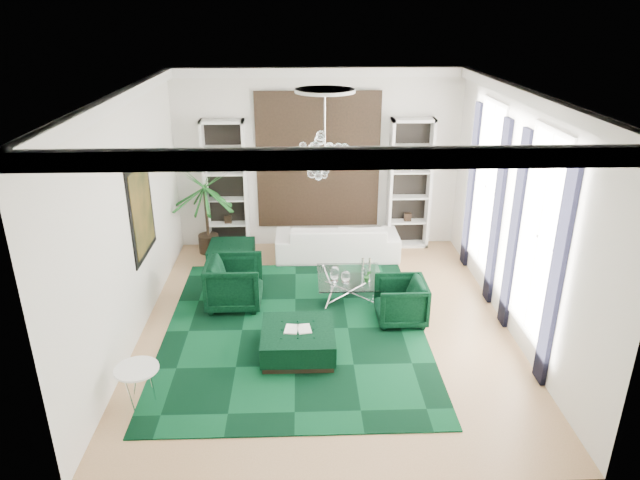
{
  "coord_description": "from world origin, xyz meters",
  "views": [
    {
      "loc": [
        -0.39,
        -8.28,
        4.93
      ],
      "look_at": [
        -0.07,
        0.5,
        1.31
      ],
      "focal_mm": 32.0,
      "sensor_mm": 36.0,
      "label": 1
    }
  ],
  "objects_px": {
    "side_table": "(139,387)",
    "palm": "(205,200)",
    "ottoman_side": "(232,254)",
    "coffee_table": "(350,286)",
    "sofa": "(337,240)",
    "armchair_right": "(401,301)",
    "armchair_left": "(235,283)",
    "ottoman_front": "(298,342)"
  },
  "relations": [
    {
      "from": "sofa",
      "to": "side_table",
      "type": "distance_m",
      "value": 5.55
    },
    {
      "from": "sofa",
      "to": "ottoman_side",
      "type": "bearing_deg",
      "value": 6.27
    },
    {
      "from": "ottoman_front",
      "to": "side_table",
      "type": "distance_m",
      "value": 2.37
    },
    {
      "from": "armchair_left",
      "to": "sofa",
      "type": "bearing_deg",
      "value": -43.37
    },
    {
      "from": "sofa",
      "to": "armchair_right",
      "type": "distance_m",
      "value": 2.83
    },
    {
      "from": "ottoman_side",
      "to": "armchair_left",
      "type": "bearing_deg",
      "value": -81.88
    },
    {
      "from": "ottoman_side",
      "to": "palm",
      "type": "distance_m",
      "value": 1.27
    },
    {
      "from": "side_table",
      "to": "palm",
      "type": "height_order",
      "value": "palm"
    },
    {
      "from": "ottoman_side",
      "to": "coffee_table",
      "type": "bearing_deg",
      "value": -33.78
    },
    {
      "from": "ottoman_side",
      "to": "side_table",
      "type": "relative_size",
      "value": 1.57
    },
    {
      "from": "armchair_right",
      "to": "ottoman_side",
      "type": "relative_size",
      "value": 0.91
    },
    {
      "from": "armchair_left",
      "to": "palm",
      "type": "bearing_deg",
      "value": 18.56
    },
    {
      "from": "sofa",
      "to": "palm",
      "type": "bearing_deg",
      "value": -7.6
    },
    {
      "from": "ottoman_front",
      "to": "side_table",
      "type": "height_order",
      "value": "side_table"
    },
    {
      "from": "coffee_table",
      "to": "side_table",
      "type": "distance_m",
      "value": 4.23
    },
    {
      "from": "ottoman_front",
      "to": "palm",
      "type": "xyz_separation_m",
      "value": [
        -1.91,
        3.99,
        0.96
      ]
    },
    {
      "from": "armchair_left",
      "to": "ottoman_side",
      "type": "relative_size",
      "value": 1.06
    },
    {
      "from": "armchair_right",
      "to": "side_table",
      "type": "relative_size",
      "value": 1.43
    },
    {
      "from": "ottoman_front",
      "to": "palm",
      "type": "distance_m",
      "value": 4.53
    },
    {
      "from": "coffee_table",
      "to": "side_table",
      "type": "height_order",
      "value": "side_table"
    },
    {
      "from": "armchair_right",
      "to": "ottoman_front",
      "type": "bearing_deg",
      "value": -61.18
    },
    {
      "from": "armchair_left",
      "to": "ottoman_side",
      "type": "height_order",
      "value": "armchair_left"
    },
    {
      "from": "armchair_left",
      "to": "side_table",
      "type": "relative_size",
      "value": 1.68
    },
    {
      "from": "sofa",
      "to": "palm",
      "type": "relative_size",
      "value": 1.08
    },
    {
      "from": "sofa",
      "to": "side_table",
      "type": "height_order",
      "value": "sofa"
    },
    {
      "from": "coffee_table",
      "to": "ottoman_front",
      "type": "bearing_deg",
      "value": -116.98
    },
    {
      "from": "side_table",
      "to": "ottoman_front",
      "type": "bearing_deg",
      "value": 27.4
    },
    {
      "from": "armchair_right",
      "to": "side_table",
      "type": "distance_m",
      "value": 4.32
    },
    {
      "from": "coffee_table",
      "to": "ottoman_front",
      "type": "distance_m",
      "value": 2.07
    },
    {
      "from": "armchair_right",
      "to": "ottoman_side",
      "type": "distance_m",
      "value": 3.93
    },
    {
      "from": "side_table",
      "to": "palm",
      "type": "distance_m",
      "value": 5.16
    },
    {
      "from": "ottoman_front",
      "to": "palm",
      "type": "relative_size",
      "value": 0.46
    },
    {
      "from": "armchair_left",
      "to": "palm",
      "type": "relative_size",
      "value": 0.41
    },
    {
      "from": "coffee_table",
      "to": "palm",
      "type": "distance_m",
      "value": 3.7
    },
    {
      "from": "armchair_right",
      "to": "ottoman_side",
      "type": "height_order",
      "value": "armchair_right"
    },
    {
      "from": "armchair_right",
      "to": "side_table",
      "type": "height_order",
      "value": "armchair_right"
    },
    {
      "from": "side_table",
      "to": "sofa",
      "type": "bearing_deg",
      "value": 58.22
    },
    {
      "from": "sofa",
      "to": "palm",
      "type": "height_order",
      "value": "palm"
    },
    {
      "from": "armchair_right",
      "to": "side_table",
      "type": "bearing_deg",
      "value": -61.96
    },
    {
      "from": "sofa",
      "to": "side_table",
      "type": "xyz_separation_m",
      "value": [
        -2.92,
        -4.72,
        -0.1
      ]
    },
    {
      "from": "armchair_right",
      "to": "ottoman_side",
      "type": "xyz_separation_m",
      "value": [
        -3.07,
        2.45,
        -0.17
      ]
    },
    {
      "from": "sofa",
      "to": "coffee_table",
      "type": "xyz_separation_m",
      "value": [
        0.12,
        -1.78,
        -0.17
      ]
    }
  ]
}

